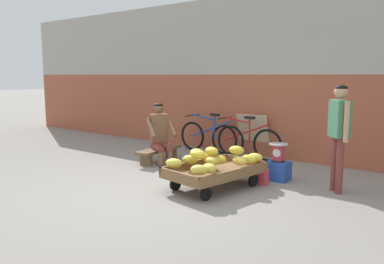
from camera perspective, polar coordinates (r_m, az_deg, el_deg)
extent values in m
plane|color=gray|center=(5.76, -4.08, -8.58)|extent=(80.00, 80.00, 0.00)
cube|color=#A35138|center=(8.28, 11.17, 2.34)|extent=(16.00, 0.30, 1.68)
cube|color=#A8A399|center=(8.28, 11.49, 13.78)|extent=(16.00, 0.30, 1.63)
cube|color=brown|center=(5.87, 3.35, -5.89)|extent=(1.06, 1.56, 0.05)
cube|color=brown|center=(6.12, 0.65, -4.55)|extent=(0.27, 1.43, 0.10)
cube|color=brown|center=(5.59, 6.33, -5.86)|extent=(0.27, 1.43, 0.10)
cube|color=brown|center=(6.36, 7.74, -4.15)|extent=(0.84, 0.17, 0.10)
cube|color=brown|center=(5.38, -1.84, -6.36)|extent=(0.84, 0.17, 0.10)
cylinder|color=black|center=(6.47, 4.42, -5.89)|extent=(0.08, 0.19, 0.18)
cylinder|color=black|center=(6.07, 8.82, -6.90)|extent=(0.08, 0.19, 0.18)
cylinder|color=black|center=(5.79, -2.42, -7.56)|extent=(0.08, 0.19, 0.18)
cylinder|color=black|center=(5.35, 2.02, -8.91)|extent=(0.08, 0.19, 0.18)
ellipsoid|color=gold|center=(5.87, -0.28, -3.97)|extent=(0.29, 0.26, 0.13)
ellipsoid|color=yellow|center=(5.95, 8.25, -3.88)|extent=(0.26, 0.21, 0.13)
ellipsoid|color=gold|center=(5.75, 2.93, -4.23)|extent=(0.29, 0.26, 0.13)
ellipsoid|color=yellow|center=(6.09, 9.12, -3.63)|extent=(0.24, 0.18, 0.13)
ellipsoid|color=gold|center=(5.32, 2.53, -5.24)|extent=(0.30, 0.27, 0.13)
ellipsoid|color=yellow|center=(5.63, -2.64, -4.49)|extent=(0.29, 0.26, 0.13)
ellipsoid|color=gold|center=(5.24, 1.06, -5.46)|extent=(0.29, 0.26, 0.13)
ellipsoid|color=gold|center=(6.05, 2.05, -3.59)|extent=(0.30, 0.29, 0.13)
ellipsoid|color=yellow|center=(5.81, 6.91, -4.15)|extent=(0.28, 0.23, 0.13)
ellipsoid|color=gold|center=(5.86, 3.91, -4.00)|extent=(0.26, 0.21, 0.13)
ellipsoid|color=gold|center=(5.85, 2.86, -2.78)|extent=(0.29, 0.26, 0.13)
ellipsoid|color=gold|center=(5.89, 6.45, -2.62)|extent=(0.25, 0.19, 0.13)
ellipsoid|color=gold|center=(5.66, 0.64, -3.06)|extent=(0.30, 0.28, 0.13)
ellipsoid|color=yellow|center=(5.60, 0.90, -3.22)|extent=(0.26, 0.22, 0.13)
cube|color=brown|center=(7.62, -4.78, -2.54)|extent=(0.39, 1.12, 0.05)
cube|color=brown|center=(7.94, -3.05, -3.07)|extent=(0.25, 0.10, 0.22)
cube|color=brown|center=(7.35, -6.62, -4.03)|extent=(0.25, 0.10, 0.22)
cylinder|color=brown|center=(7.29, -3.15, -3.89)|extent=(0.10, 0.10, 0.27)
cube|color=#4C3D2D|center=(7.26, -2.99, -4.87)|extent=(0.24, 0.19, 0.04)
cylinder|color=brown|center=(7.44, -3.66, -2.19)|extent=(0.41, 0.31, 0.13)
cylinder|color=brown|center=(7.24, -4.51, -4.00)|extent=(0.10, 0.10, 0.27)
cube|color=#4C3D2D|center=(7.21, -4.35, -4.98)|extent=(0.24, 0.19, 0.04)
cylinder|color=brown|center=(7.39, -4.99, -2.29)|extent=(0.41, 0.31, 0.13)
cube|color=brown|center=(7.60, -4.79, -1.84)|extent=(0.33, 0.35, 0.14)
cube|color=brown|center=(7.55, -4.82, 0.63)|extent=(0.32, 0.37, 0.52)
cylinder|color=brown|center=(7.46, -2.99, 0.76)|extent=(0.44, 0.30, 0.36)
cylinder|color=brown|center=(7.34, -5.94, 0.60)|extent=(0.44, 0.30, 0.36)
sphere|color=brown|center=(7.51, -4.85, 3.47)|extent=(0.19, 0.19, 0.19)
ellipsoid|color=black|center=(7.51, -4.85, 3.87)|extent=(0.17, 0.17, 0.09)
cube|color=#234CA8|center=(6.46, 12.26, -5.52)|extent=(0.36, 0.28, 0.30)
cylinder|color=#28282D|center=(6.43, 12.30, -4.09)|extent=(0.20, 0.20, 0.03)
cube|color=#C6384C|center=(6.40, 12.34, -2.91)|extent=(0.16, 0.10, 0.24)
cylinder|color=white|center=(6.35, 12.13, -2.98)|extent=(0.13, 0.01, 0.13)
cylinder|color=#B2B5BA|center=(6.37, 12.38, -1.72)|extent=(0.30, 0.30, 0.01)
torus|color=black|center=(8.79, 0.06, -0.57)|extent=(0.64, 0.06, 0.64)
torus|color=black|center=(8.19, 5.59, -1.25)|extent=(0.64, 0.06, 0.64)
cylinder|color=#234299|center=(8.45, 2.74, 0.44)|extent=(1.03, 0.06, 0.43)
cylinder|color=#234299|center=(8.39, 3.29, 0.65)|extent=(0.04, 0.04, 0.48)
cylinder|color=#234299|center=(8.55, 1.64, 2.15)|extent=(0.62, 0.05, 0.12)
cube|color=black|center=(8.36, 3.30, 2.49)|extent=(0.20, 0.10, 0.05)
cylinder|color=black|center=(8.73, 0.06, 2.42)|extent=(0.04, 0.48, 0.03)
torus|color=black|center=(8.29, 4.68, -1.13)|extent=(0.64, 0.07, 0.64)
torus|color=black|center=(7.75, 10.83, -1.91)|extent=(0.64, 0.07, 0.64)
cylinder|color=#AD231E|center=(7.98, 7.68, -0.09)|extent=(1.03, 0.08, 0.43)
cylinder|color=#AD231E|center=(7.92, 8.29, 0.13)|extent=(0.04, 0.04, 0.48)
cylinder|color=#AD231E|center=(8.06, 6.48, 1.73)|extent=(0.62, 0.06, 0.12)
cube|color=black|center=(7.89, 8.33, 2.07)|extent=(0.20, 0.11, 0.05)
cylinder|color=black|center=(8.23, 4.72, 2.03)|extent=(0.05, 0.48, 0.03)
cube|color=#C6B289|center=(8.30, 8.87, -0.41)|extent=(0.70, 0.27, 0.87)
cylinder|color=brown|center=(5.93, 20.54, -4.62)|extent=(0.10, 0.10, 0.80)
cylinder|color=brown|center=(6.07, 19.91, -4.30)|extent=(0.10, 0.10, 0.80)
cube|color=#427A56|center=(5.90, 20.54, 1.82)|extent=(0.36, 0.37, 0.52)
cylinder|color=tan|center=(5.71, 21.42, 1.38)|extent=(0.07, 0.07, 0.56)
cylinder|color=tan|center=(6.09, 19.70, 1.86)|extent=(0.07, 0.07, 0.56)
sphere|color=tan|center=(5.87, 20.72, 5.46)|extent=(0.19, 0.19, 0.19)
ellipsoid|color=black|center=(5.87, 20.75, 5.97)|extent=(0.17, 0.17, 0.09)
cube|color=#D13D4C|center=(6.18, 10.06, -6.37)|extent=(0.18, 0.12, 0.24)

